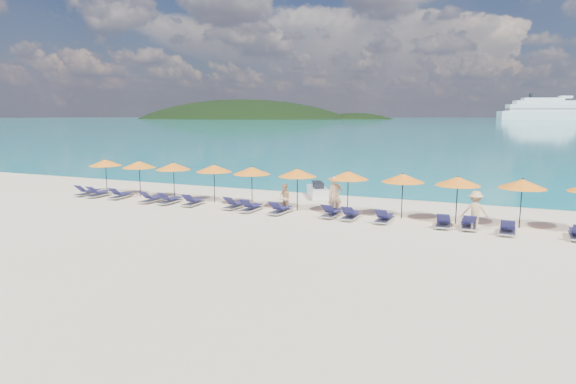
% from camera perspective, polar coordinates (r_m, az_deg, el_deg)
% --- Properties ---
extents(ground, '(1400.00, 1400.00, 0.00)m').
position_cam_1_polar(ground, '(21.85, -3.13, -4.25)').
color(ground, beige).
extents(sea, '(1600.00, 1300.00, 0.01)m').
position_cam_1_polar(sea, '(679.10, 22.79, 7.98)').
color(sea, '#1FA9B2').
rests_on(sea, ground).
extents(headland_main, '(374.00, 242.00, 126.50)m').
position_cam_1_polar(headland_main, '(640.43, -5.62, 5.21)').
color(headland_main, black).
rests_on(headland_main, ground).
extents(headland_small, '(162.00, 126.00, 85.50)m').
position_cam_1_polar(headland_small, '(601.92, 7.97, 5.21)').
color(headland_small, black).
rests_on(headland_small, ground).
extents(cruise_ship, '(124.01, 57.45, 34.53)m').
position_cam_1_polar(cruise_ship, '(626.14, 29.28, 8.32)').
color(cruise_ship, white).
rests_on(cruise_ship, ground).
extents(jetski, '(2.16, 2.85, 0.96)m').
position_cam_1_polar(jetski, '(29.72, 3.54, 0.09)').
color(jetski, silver).
rests_on(jetski, ground).
extents(beachgoer_a, '(0.86, 0.77, 1.98)m').
position_cam_1_polar(beachgoer_a, '(24.40, 5.59, -0.50)').
color(beachgoer_a, tan).
rests_on(beachgoer_a, ground).
extents(beachgoer_b, '(0.83, 0.69, 1.49)m').
position_cam_1_polar(beachgoer_b, '(25.17, -0.39, -0.73)').
color(beachgoer_b, tan).
rests_on(beachgoer_b, ground).
extents(beachgoer_c, '(1.16, 0.58, 1.76)m').
position_cam_1_polar(beachgoer_c, '(22.71, 21.30, -2.09)').
color(beachgoer_c, tan).
rests_on(beachgoer_c, ground).
extents(umbrella_0, '(2.10, 2.10, 2.28)m').
position_cam_1_polar(umbrella_0, '(33.13, -20.83, 3.27)').
color(umbrella_0, black).
rests_on(umbrella_0, ground).
extents(umbrella_1, '(2.10, 2.10, 2.28)m').
position_cam_1_polar(umbrella_1, '(31.22, -17.24, 3.13)').
color(umbrella_1, black).
rests_on(umbrella_1, ground).
extents(umbrella_2, '(2.10, 2.10, 2.28)m').
position_cam_1_polar(umbrella_2, '(29.54, -13.43, 2.98)').
color(umbrella_2, black).
rests_on(umbrella_2, ground).
extents(umbrella_3, '(2.10, 2.10, 2.28)m').
position_cam_1_polar(umbrella_3, '(27.98, -8.77, 2.79)').
color(umbrella_3, black).
rests_on(umbrella_3, ground).
extents(umbrella_4, '(2.10, 2.10, 2.28)m').
position_cam_1_polar(umbrella_4, '(26.58, -4.32, 2.54)').
color(umbrella_4, black).
rests_on(umbrella_4, ground).
extents(umbrella_5, '(2.10, 2.10, 2.28)m').
position_cam_1_polar(umbrella_5, '(25.50, 1.12, 2.29)').
color(umbrella_5, black).
rests_on(umbrella_5, ground).
extents(umbrella_6, '(2.10, 2.10, 2.28)m').
position_cam_1_polar(umbrella_6, '(24.67, 7.15, 1.99)').
color(umbrella_6, black).
rests_on(umbrella_6, ground).
extents(umbrella_7, '(2.10, 2.10, 2.28)m').
position_cam_1_polar(umbrella_7, '(24.08, 13.46, 1.63)').
color(umbrella_7, black).
rests_on(umbrella_7, ground).
extents(umbrella_8, '(2.10, 2.10, 2.28)m').
position_cam_1_polar(umbrella_8, '(23.64, 19.48, 1.22)').
color(umbrella_8, black).
rests_on(umbrella_8, ground).
extents(umbrella_9, '(2.10, 2.10, 2.28)m').
position_cam_1_polar(umbrella_9, '(23.82, 26.03, 0.88)').
color(umbrella_9, black).
rests_on(umbrella_9, ground).
extents(lounger_0, '(0.65, 1.71, 0.66)m').
position_cam_1_polar(lounger_0, '(32.91, -22.68, -0.01)').
color(lounger_0, silver).
rests_on(lounger_0, ground).
extents(lounger_1, '(0.67, 1.72, 0.66)m').
position_cam_1_polar(lounger_1, '(32.11, -21.53, -0.15)').
color(lounger_1, silver).
rests_on(lounger_1, ground).
extents(lounger_2, '(0.69, 1.72, 0.66)m').
position_cam_1_polar(lounger_2, '(31.04, -19.23, -0.32)').
color(lounger_2, silver).
rests_on(lounger_2, ground).
extents(lounger_3, '(0.73, 1.74, 0.66)m').
position_cam_1_polar(lounger_3, '(29.08, -15.84, -0.76)').
color(lounger_3, silver).
rests_on(lounger_3, ground).
extents(lounger_4, '(0.68, 1.72, 0.66)m').
position_cam_1_polar(lounger_4, '(28.38, -13.85, -0.92)').
color(lounger_4, silver).
rests_on(lounger_4, ground).
extents(lounger_5, '(0.75, 1.74, 0.66)m').
position_cam_1_polar(lounger_5, '(27.54, -11.19, -1.12)').
color(lounger_5, silver).
rests_on(lounger_5, ground).
extents(lounger_6, '(0.78, 1.75, 0.66)m').
position_cam_1_polar(lounger_6, '(26.28, -6.24, -1.49)').
color(lounger_6, silver).
rests_on(lounger_6, ground).
extents(lounger_7, '(0.67, 1.72, 0.66)m').
position_cam_1_polar(lounger_7, '(25.47, -4.38, -1.80)').
color(lounger_7, silver).
rests_on(lounger_7, ground).
extents(lounger_8, '(0.77, 1.75, 0.66)m').
position_cam_1_polar(lounger_8, '(24.77, -0.92, -2.09)').
color(lounger_8, silver).
rests_on(lounger_8, ground).
extents(lounger_9, '(0.78, 1.75, 0.66)m').
position_cam_1_polar(lounger_9, '(24.10, 5.23, -2.44)').
color(lounger_9, silver).
rests_on(lounger_9, ground).
extents(lounger_10, '(0.63, 1.70, 0.66)m').
position_cam_1_polar(lounger_10, '(23.69, 7.47, -2.68)').
color(lounger_10, silver).
rests_on(lounger_10, ground).
extents(lounger_11, '(0.68, 1.72, 0.66)m').
position_cam_1_polar(lounger_11, '(23.29, 11.34, -2.99)').
color(lounger_11, silver).
rests_on(lounger_11, ground).
extents(lounger_12, '(0.70, 1.73, 0.66)m').
position_cam_1_polar(lounger_12, '(23.00, 17.94, -3.41)').
color(lounger_12, silver).
rests_on(lounger_12, ground).
extents(lounger_13, '(0.77, 1.75, 0.66)m').
position_cam_1_polar(lounger_13, '(23.02, 20.63, -3.55)').
color(lounger_13, silver).
rests_on(lounger_13, ground).
extents(lounger_14, '(0.68, 1.72, 0.66)m').
position_cam_1_polar(lounger_14, '(22.68, 24.58, -3.98)').
color(lounger_14, silver).
rests_on(lounger_14, ground).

